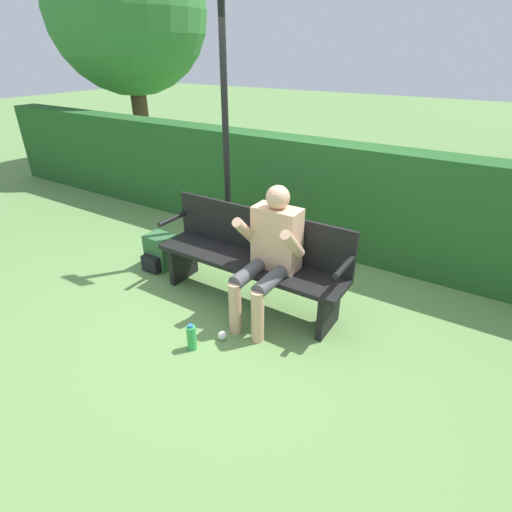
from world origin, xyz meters
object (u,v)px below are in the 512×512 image
Objects in this scene: backpack at (160,252)px; tree at (128,11)px; park_bench at (252,256)px; person_seated at (270,250)px; signpost at (225,117)px; water_bottle at (192,337)px.

tree is (-3.65, 3.28, 2.66)m from backpack.
person_seated reaches higher than park_bench.
water_bottle is at bearing -64.51° from signpost.
person_seated is 1.00m from water_bottle.
park_bench reaches higher than backpack.
park_bench is 1.28m from backpack.
water_bottle is (-0.29, -0.78, -0.56)m from person_seated.
person_seated is at bearing -26.51° from park_bench.
water_bottle is (1.24, -0.90, -0.07)m from backpack.
park_bench is 6.35m from tree.
park_bench is at bearing -40.53° from signpost.
park_bench reaches higher than water_bottle.
backpack is 1.53m from water_bottle.
park_bench is at bearing 0.78° from backpack.
backpack is at bearing -41.90° from tree.
park_bench is 0.44× the size of tree.
park_bench is 0.98m from water_bottle.
person_seated is 6.56m from tree.
person_seated reaches higher than backpack.
tree is at bearing 146.71° from person_seated.
signpost is at bearing 139.47° from park_bench.
person_seated is at bearing -37.19° from signpost.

